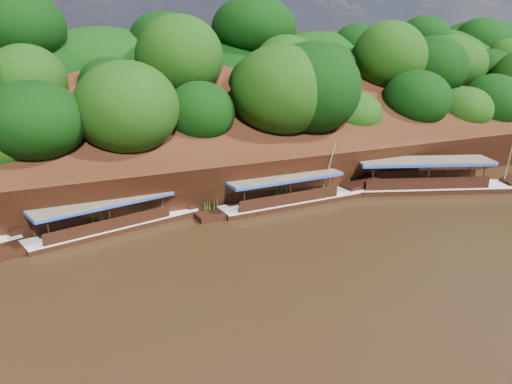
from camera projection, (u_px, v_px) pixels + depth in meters
ground at (338, 248)px, 30.52m from camera, size 160.00×160.00×0.00m
riverbank at (208, 147)px, 49.54m from camera, size 120.00×30.06×19.40m
boat_0 at (442, 184)px, 41.70m from camera, size 16.47×8.09×6.09m
boat_1 at (299, 197)px, 38.56m from camera, size 13.94×2.83×5.17m
boat_2 at (126, 220)px, 33.67m from camera, size 13.95×4.92×5.32m
reeds at (221, 199)px, 36.81m from camera, size 49.48×2.56×2.05m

